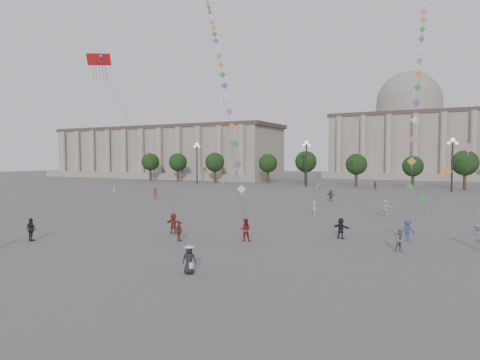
% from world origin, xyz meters
% --- Properties ---
extents(ground, '(360.00, 360.00, 0.00)m').
position_xyz_m(ground, '(0.00, 0.00, 0.00)').
color(ground, '#52504E').
rests_on(ground, ground).
extents(hall_west, '(84.00, 26.22, 17.20)m').
position_xyz_m(hall_west, '(-75.00, 93.89, 8.43)').
color(hall_west, gray).
rests_on(hall_west, ground).
extents(hall_central, '(48.30, 34.30, 35.50)m').
position_xyz_m(hall_central, '(0.00, 129.22, 14.23)').
color(hall_central, gray).
rests_on(hall_central, ground).
extents(tree_row, '(137.12, 5.12, 8.00)m').
position_xyz_m(tree_row, '(0.00, 78.00, 5.39)').
color(tree_row, '#382B1C').
rests_on(tree_row, ground).
extents(lamp_post_far_west, '(2.00, 0.90, 10.65)m').
position_xyz_m(lamp_post_far_west, '(-45.00, 70.00, 7.35)').
color(lamp_post_far_west, '#262628').
rests_on(lamp_post_far_west, ground).
extents(lamp_post_mid_west, '(2.00, 0.90, 10.65)m').
position_xyz_m(lamp_post_mid_west, '(-15.00, 70.00, 7.35)').
color(lamp_post_mid_west, '#262628').
rests_on(lamp_post_mid_west, ground).
extents(lamp_post_mid_east, '(2.00, 0.90, 10.65)m').
position_xyz_m(lamp_post_mid_east, '(15.00, 70.00, 7.35)').
color(lamp_post_mid_east, '#262628').
rests_on(lamp_post_mid_east, ground).
extents(person_crowd_0, '(1.06, 1.09, 1.84)m').
position_xyz_m(person_crowd_0, '(0.71, 68.00, 0.92)').
color(person_crowd_0, '#3A5382').
rests_on(person_crowd_0, ground).
extents(person_crowd_1, '(0.90, 0.96, 1.57)m').
position_xyz_m(person_crowd_1, '(-40.72, 35.87, 0.78)').
color(person_crowd_1, white).
rests_on(person_crowd_1, ground).
extents(person_crowd_2, '(1.16, 1.36, 1.83)m').
position_xyz_m(person_crowd_2, '(-27.80, 31.76, 0.91)').
color(person_crowd_2, maroon).
rests_on(person_crowd_2, ground).
extents(person_crowd_3, '(1.68, 1.04, 1.73)m').
position_xyz_m(person_crowd_3, '(8.32, 11.39, 0.87)').
color(person_crowd_3, '#232127').
rests_on(person_crowd_3, ground).
extents(person_crowd_4, '(1.10, 1.70, 1.75)m').
position_xyz_m(person_crowd_4, '(-7.79, 56.02, 0.88)').
color(person_crowd_4, silver).
rests_on(person_crowd_4, ground).
extents(person_crowd_6, '(1.30, 0.80, 1.95)m').
position_xyz_m(person_crowd_6, '(18.32, 11.94, 0.97)').
color(person_crowd_6, slate).
rests_on(person_crowd_6, ground).
extents(person_crowd_7, '(1.76, 0.57, 1.89)m').
position_xyz_m(person_crowd_7, '(9.28, 27.40, 0.95)').
color(person_crowd_7, silver).
rests_on(person_crowd_7, ground).
extents(person_crowd_10, '(0.51, 0.66, 1.62)m').
position_xyz_m(person_crowd_10, '(-32.39, 61.79, 0.81)').
color(person_crowd_10, beige).
rests_on(person_crowd_10, ground).
extents(person_crowd_12, '(1.75, 1.08, 1.80)m').
position_xyz_m(person_crowd_12, '(-0.94, 40.89, 0.90)').
color(person_crowd_12, '#56575B').
rests_on(person_crowd_12, ground).
extents(person_crowd_13, '(0.64, 0.72, 1.66)m').
position_xyz_m(person_crowd_13, '(1.83, 24.37, 0.83)').
color(person_crowd_13, silver).
rests_on(person_crowd_13, ground).
extents(tourist_0, '(1.00, 0.70, 1.58)m').
position_xyz_m(tourist_0, '(-2.94, 4.17, 0.79)').
color(tourist_0, maroon).
rests_on(tourist_0, ground).
extents(tourist_2, '(1.69, 0.56, 1.82)m').
position_xyz_m(tourist_2, '(-5.40, 6.71, 0.91)').
color(tourist_2, maroon).
rests_on(tourist_2, ground).
extents(tourist_4, '(1.11, 0.50, 1.87)m').
position_xyz_m(tourist_4, '(-13.52, -1.41, 0.93)').
color(tourist_4, black).
rests_on(tourist_4, ground).
extents(kite_flyer_0, '(1.08, 0.96, 1.84)m').
position_xyz_m(kite_flyer_0, '(1.74, 6.77, 0.92)').
color(kite_flyer_0, maroon).
rests_on(kite_flyer_0, ground).
extents(kite_flyer_1, '(1.28, 1.17, 1.72)m').
position_xyz_m(kite_flyer_1, '(13.34, 13.05, 0.86)').
color(kite_flyer_1, '#383F80').
rests_on(kite_flyer_1, ground).
extents(kite_flyer_2, '(1.00, 0.98, 1.63)m').
position_xyz_m(kite_flyer_2, '(13.39, 8.42, 0.82)').
color(kite_flyer_2, slate).
rests_on(kite_flyer_2, ground).
extents(hat_person, '(0.95, 0.81, 1.69)m').
position_xyz_m(hat_person, '(3.35, -3.51, 0.86)').
color(hat_person, black).
rests_on(hat_person, ground).
extents(dragon_kite, '(6.23, 1.63, 17.71)m').
position_xyz_m(dragon_kite, '(-13.11, 5.85, 15.12)').
color(dragon_kite, red).
rests_on(dragon_kite, ground).
extents(kite_train_west, '(30.56, 40.72, 65.58)m').
position_xyz_m(kite_train_west, '(-14.36, 28.62, 23.44)').
color(kite_train_west, '#3F3F3F').
rests_on(kite_train_west, ground).
extents(kite_train_mid, '(3.13, 47.05, 65.33)m').
position_xyz_m(kite_train_mid, '(12.06, 38.24, 25.65)').
color(kite_train_mid, '#3F3F3F').
rests_on(kite_train_mid, ground).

